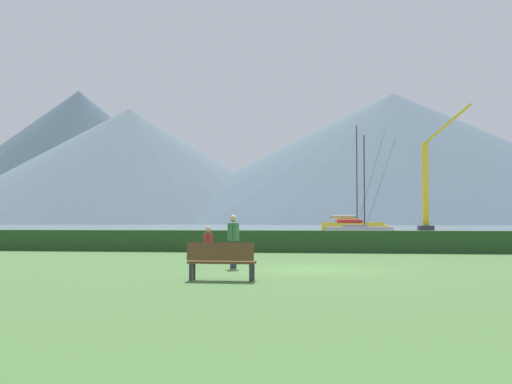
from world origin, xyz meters
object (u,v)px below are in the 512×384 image
person_standing_walker (233,237)px  dock_crane (427,192)px  person_seated_viewer (208,241)px  sailboat_slip_1 (360,231)px  park_bench_near_path (221,259)px  sailboat_slip_6 (353,226)px

person_standing_walker → dock_crane: (14.06, 67.59, 4.28)m
person_seated_viewer → dock_crane: dock_crane is taller
sailboat_slip_1 → dock_crane: size_ratio=0.54×
sailboat_slip_1 → person_seated_viewer: bearing=-101.4°
person_standing_walker → dock_crane: size_ratio=0.10×
sailboat_slip_1 → dock_crane: bearing=71.4°
dock_crane → person_standing_walker: bearing=-101.8°
sailboat_slip_1 → person_seated_viewer: sailboat_slip_1 is taller
sailboat_slip_1 → park_bench_near_path: 42.93m
person_standing_walker → sailboat_slip_1: bearing=92.7°
park_bench_near_path → dock_crane: (13.66, 71.66, 4.72)m
sailboat_slip_6 → park_bench_near_path: (-3.96, -70.29, -0.25)m
sailboat_slip_6 → person_standing_walker: size_ratio=8.46×
park_bench_near_path → dock_crane: dock_crane is taller
sailboat_slip_6 → dock_crane: 10.76m
person_seated_viewer → sailboat_slip_1: bearing=88.1°
sailboat_slip_6 → dock_crane: bearing=4.3°
person_standing_walker → dock_crane: dock_crane is taller
sailboat_slip_1 → person_standing_walker: size_ratio=5.49×
sailboat_slip_6 → person_seated_viewer: (-6.12, -61.69, -0.09)m
park_bench_near_path → person_standing_walker: person_standing_walker is taller
person_seated_viewer → dock_crane: (15.81, 63.07, 4.56)m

